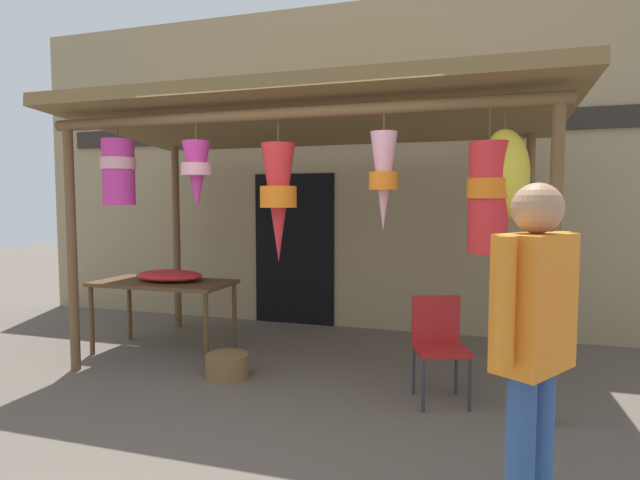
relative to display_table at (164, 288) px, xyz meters
The scene contains 8 objects.
ground_plane 2.02m from the display_table, 25.21° to the right, with size 30.00×30.00×0.00m, color #60564C.
shop_facade 2.82m from the display_table, 46.15° to the left, with size 9.48×0.29×4.12m.
market_stall_canopy 2.32m from the display_table, ahead, with size 4.71×2.28×2.61m.
display_table is the anchor object (origin of this frame).
flower_heap_on_table 0.15m from the display_table, 26.75° to the left, with size 0.75×0.52×0.12m.
folding_chair 2.98m from the display_table, ahead, with size 0.50×0.50×0.84m.
wicker_basket_by_table 1.30m from the display_table, 27.47° to the right, with size 0.39×0.39×0.22m, color brown.
vendor_in_orange 4.10m from the display_table, 32.17° to the right, with size 0.40×0.51×1.70m.
Camera 1 is at (1.47, -3.84, 1.61)m, focal length 28.32 mm.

